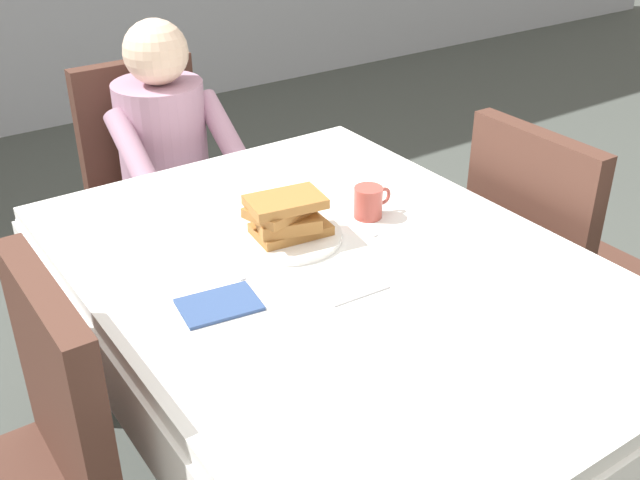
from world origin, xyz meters
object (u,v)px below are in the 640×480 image
knife_right_of_plate (352,221)px  spoon_near_edge (361,295)px  dining_table_main (338,297)px  chair_diner (154,176)px  breakfast_stack (287,215)px  cup_coffee (369,202)px  fork_left_of_plate (224,263)px  diner_person (168,155)px  chair_left_side (25,469)px  chair_right_side (545,251)px  plate_breakfast (287,236)px

knife_right_of_plate → spoon_near_edge: bearing=146.3°
dining_table_main → chair_diner: size_ratio=1.64×
breakfast_stack → cup_coffee: (0.25, -0.01, -0.03)m
cup_coffee → fork_left_of_plate: size_ratio=0.63×
diner_person → chair_left_side: 1.29m
chair_right_side → plate_breakfast: chair_right_side is taller
chair_right_side → breakfast_stack: (-0.80, 0.17, 0.28)m
diner_person → chair_left_side: size_ratio=1.20×
diner_person → plate_breakfast: (-0.05, -0.83, 0.08)m
dining_table_main → chair_right_side: 0.78m
fork_left_of_plate → chair_diner: bearing=-14.8°
breakfast_stack → cup_coffee: breakfast_stack is taller
cup_coffee → spoon_near_edge: bearing=-130.2°
chair_diner → cup_coffee: (0.19, -1.01, 0.25)m
knife_right_of_plate → fork_left_of_plate: bearing=89.8°
dining_table_main → chair_left_side: bearing=180.0°
dining_table_main → diner_person: (0.02, 1.01, 0.02)m
plate_breakfast → cup_coffee: size_ratio=2.48×
plate_breakfast → chair_diner: bearing=87.1°
plate_breakfast → chair_right_side: bearing=-12.8°
cup_coffee → fork_left_of_plate: 0.44m
plate_breakfast → spoon_near_edge: plate_breakfast is taller
fork_left_of_plate → knife_right_of_plate: (0.38, 0.00, 0.00)m
fork_left_of_plate → diner_person: bearing=-17.1°
plate_breakfast → fork_left_of_plate: (-0.19, -0.02, -0.01)m
diner_person → knife_right_of_plate: size_ratio=5.60×
diner_person → chair_diner: bearing=-90.0°
dining_table_main → fork_left_of_plate: (-0.22, 0.16, 0.09)m
diner_person → plate_breakfast: diner_person is taller
chair_right_side → fork_left_of_plate: 1.02m
chair_left_side → plate_breakfast: size_ratio=3.32×
chair_left_side → fork_left_of_plate: chair_left_side is taller
chair_left_side → breakfast_stack: chair_left_side is taller
knife_right_of_plate → dining_table_main: bearing=134.8°
plate_breakfast → fork_left_of_plate: plate_breakfast is taller
chair_diner → breakfast_stack: chair_diner is taller
dining_table_main → plate_breakfast: bearing=98.9°
chair_right_side → fork_left_of_plate: bearing=-99.3°
fork_left_of_plate → breakfast_stack: bearing=-87.4°
fork_left_of_plate → plate_breakfast: bearing=-85.3°
chair_left_side → chair_right_side: size_ratio=1.00×
breakfast_stack → fork_left_of_plate: 0.20m
chair_right_side → plate_breakfast: 0.85m
chair_left_side → breakfast_stack: (0.74, 0.17, 0.28)m
chair_right_side → knife_right_of_plate: chair_right_side is taller
breakfast_stack → chair_left_side: bearing=-166.7°
plate_breakfast → chair_left_side: bearing=-166.3°
chair_right_side → knife_right_of_plate: (-0.61, 0.16, 0.21)m
plate_breakfast → cup_coffee: 0.25m
knife_right_of_plate → spoon_near_edge: size_ratio=1.33×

